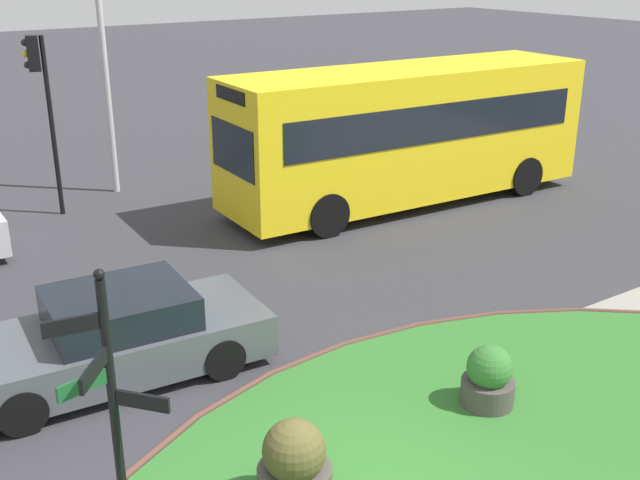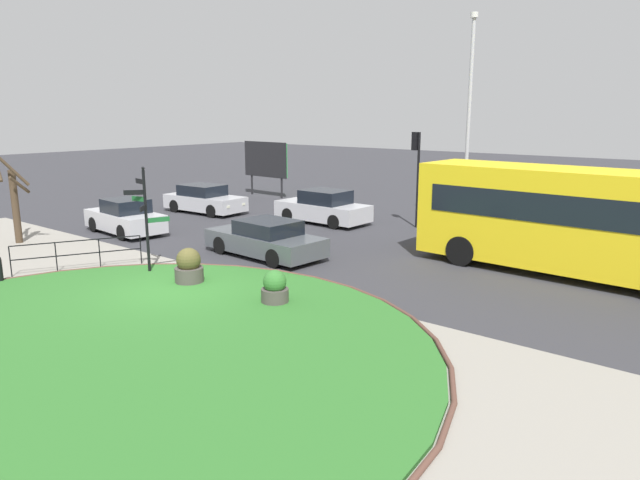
% 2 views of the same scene
% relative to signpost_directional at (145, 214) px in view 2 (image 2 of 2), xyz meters
% --- Properties ---
extents(ground, '(120.00, 120.00, 0.00)m').
position_rel_signpost_directional_xyz_m(ground, '(2.16, -0.71, -1.92)').
color(ground, '#333338').
extents(sidewalk_paving, '(32.00, 8.28, 0.02)m').
position_rel_signpost_directional_xyz_m(sidewalk_paving, '(2.16, -2.57, -1.91)').
color(sidewalk_paving, gray).
rests_on(sidewalk_paving, ground).
extents(grass_island, '(14.50, 14.50, 0.10)m').
position_rel_signpost_directional_xyz_m(grass_island, '(4.57, -4.58, -1.87)').
color(grass_island, '#2D6B28').
rests_on(grass_island, ground).
extents(grass_kerb_ring, '(14.81, 14.81, 0.11)m').
position_rel_signpost_directional_xyz_m(grass_kerb_ring, '(4.57, -4.58, -1.86)').
color(grass_kerb_ring, brown).
rests_on(grass_kerb_ring, ground).
extents(signpost_directional, '(0.90, 1.18, 3.40)m').
position_rel_signpost_directional_xyz_m(signpost_directional, '(0.00, 0.00, 0.00)').
color(signpost_directional, black).
rests_on(signpost_directional, ground).
extents(railing_grass_edge, '(1.81, 3.50, 1.00)m').
position_rel_signpost_directional_xyz_m(railing_grass_edge, '(-2.11, -1.17, -1.27)').
color(railing_grass_edge, black).
rests_on(railing_grass_edge, ground).
extents(bus_yellow, '(9.44, 2.89, 3.32)m').
position_rel_signpost_directional_xyz_m(bus_yellow, '(10.29, 8.16, -0.14)').
color(bus_yellow, yellow).
rests_on(bus_yellow, ground).
extents(car_near_lane, '(4.67, 2.20, 1.32)m').
position_rel_signpost_directional_xyz_m(car_near_lane, '(1.29, 3.98, -1.30)').
color(car_near_lane, '#474C51').
rests_on(car_near_lane, ground).
extents(car_far_lane, '(4.51, 1.99, 1.53)m').
position_rel_signpost_directional_xyz_m(car_far_lane, '(-1.08, 10.27, -1.22)').
color(car_far_lane, '#B7B7BC').
rests_on(car_far_lane, ground).
extents(car_trailing, '(4.41, 2.04, 1.41)m').
position_rel_signpost_directional_xyz_m(car_trailing, '(-7.52, 8.67, -1.26)').
color(car_trailing, '#B7B7BC').
rests_on(car_trailing, ground).
extents(car_oncoming, '(4.13, 2.06, 1.48)m').
position_rel_signpost_directional_xyz_m(car_oncoming, '(-6.09, 3.16, -1.25)').
color(car_oncoming, '#B7B7BC').
rests_on(car_oncoming, ground).
extents(traffic_light_near, '(0.48, 0.31, 4.17)m').
position_rel_signpost_directional_xyz_m(traffic_light_near, '(2.72, 12.01, 1.12)').
color(traffic_light_near, black).
rests_on(traffic_light_near, ground).
extents(lamppost_tall, '(0.32, 0.32, 9.00)m').
position_rel_signpost_directional_xyz_m(lamppost_tall, '(4.58, 13.04, 2.87)').
color(lamppost_tall, '#B7B7BC').
rests_on(lamppost_tall, ground).
extents(billboard_left, '(3.58, 0.31, 3.28)m').
position_rel_signpost_directional_xyz_m(billboard_left, '(-9.14, 14.89, 0.25)').
color(billboard_left, black).
rests_on(billboard_left, ground).
extents(planter_near_signpost, '(0.84, 0.84, 1.12)m').
position_rel_signpost_directional_xyz_m(planter_near_signpost, '(1.96, 0.03, -1.41)').
color(planter_near_signpost, '#47423D').
rests_on(planter_near_signpost, ground).
extents(planter_kerbside, '(0.73, 0.73, 0.96)m').
position_rel_signpost_directional_xyz_m(planter_kerbside, '(5.21, 0.26, -1.48)').
color(planter_kerbside, '#47423D').
rests_on(planter_kerbside, ground).
extents(street_tree_bare, '(1.41, 1.28, 3.72)m').
position_rel_signpost_directional_xyz_m(street_tree_bare, '(-7.70, -0.60, -0.09)').
color(street_tree_bare, '#423323').
rests_on(street_tree_bare, ground).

